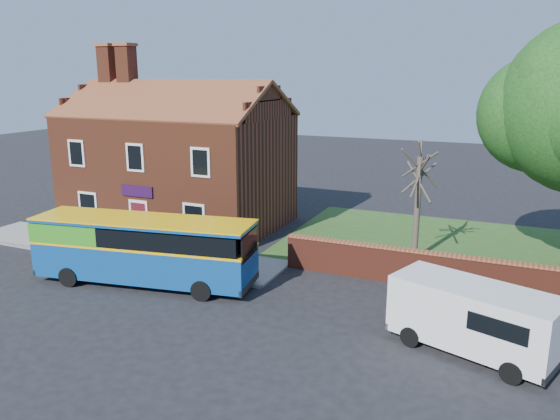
% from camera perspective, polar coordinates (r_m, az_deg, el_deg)
% --- Properties ---
extents(ground, '(120.00, 120.00, 0.00)m').
position_cam_1_polar(ground, '(21.25, -11.65, -10.99)').
color(ground, black).
rests_on(ground, ground).
extents(pavement, '(18.00, 3.50, 0.12)m').
position_cam_1_polar(pavement, '(29.52, -16.42, -3.94)').
color(pavement, gray).
rests_on(pavement, ground).
extents(kerb, '(18.00, 0.15, 0.14)m').
position_cam_1_polar(kerb, '(28.27, -18.68, -4.88)').
color(kerb, slate).
rests_on(kerb, ground).
extents(grass_strip, '(26.00, 12.00, 0.04)m').
position_cam_1_polar(grass_strip, '(29.96, 25.61, -4.59)').
color(grass_strip, '#426B28').
rests_on(grass_strip, ground).
extents(shop_building, '(12.30, 8.13, 10.50)m').
position_cam_1_polar(shop_building, '(33.20, -10.51, 4.34)').
color(shop_building, brown).
rests_on(shop_building, ground).
extents(boundary_wall, '(22.00, 0.38, 1.60)m').
position_cam_1_polar(boundary_wall, '(24.03, 26.14, -7.10)').
color(boundary_wall, maroon).
rests_on(boundary_wall, ground).
extents(bus, '(9.83, 3.92, 2.92)m').
position_cam_1_polar(bus, '(24.30, -14.64, -3.72)').
color(bus, '#0C458E').
rests_on(bus, ground).
extents(van_near, '(5.62, 3.69, 2.30)m').
position_cam_1_polar(van_near, '(19.01, 19.63, -10.41)').
color(van_near, white).
rests_on(van_near, ground).
extents(bare_tree, '(2.09, 2.49, 5.58)m').
position_cam_1_polar(bare_tree, '(26.90, 14.18, 0.68)').
color(bare_tree, '#4C4238').
rests_on(bare_tree, ground).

